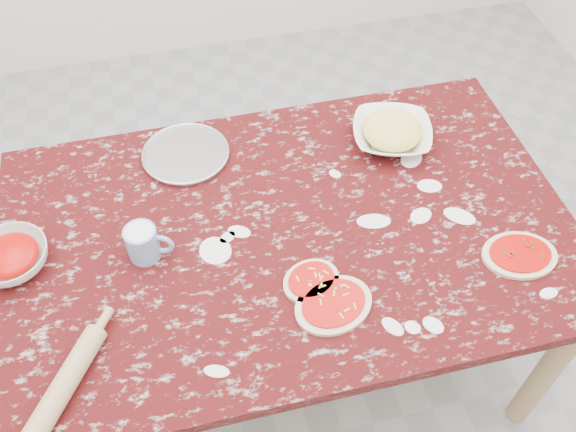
# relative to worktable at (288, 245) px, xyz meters

# --- Properties ---
(ground) EXTENTS (4.00, 4.00, 0.00)m
(ground) POSITION_rel_worktable_xyz_m (0.00, 0.00, -0.67)
(ground) COLOR gray
(worktable) EXTENTS (1.60, 1.00, 0.75)m
(worktable) POSITION_rel_worktable_xyz_m (0.00, 0.00, 0.00)
(worktable) COLOR #37090A
(worktable) RESTS_ON ground
(pizza_tray) EXTENTS (0.27, 0.27, 0.01)m
(pizza_tray) POSITION_rel_worktable_xyz_m (-0.24, 0.35, 0.09)
(pizza_tray) COLOR #B2B2B7
(pizza_tray) RESTS_ON worktable
(sauce_bowl) EXTENTS (0.22, 0.22, 0.06)m
(sauce_bowl) POSITION_rel_worktable_xyz_m (-0.74, 0.05, 0.11)
(sauce_bowl) COLOR white
(sauce_bowl) RESTS_ON worktable
(cheese_bowl) EXTENTS (0.30, 0.30, 0.06)m
(cheese_bowl) POSITION_rel_worktable_xyz_m (0.40, 0.26, 0.11)
(cheese_bowl) COLOR white
(cheese_bowl) RESTS_ON worktable
(flour_mug) EXTENTS (0.13, 0.09, 0.10)m
(flour_mug) POSITION_rel_worktable_xyz_m (-0.39, -0.00, 0.14)
(flour_mug) COLOR #7292BC
(flour_mug) RESTS_ON worktable
(pizza_left) EXTENTS (0.25, 0.22, 0.02)m
(pizza_left) POSITION_rel_worktable_xyz_m (0.05, -0.28, 0.09)
(pizza_left) COLOR beige
(pizza_left) RESTS_ON worktable
(pizza_mid) EXTENTS (0.19, 0.17, 0.02)m
(pizza_mid) POSITION_rel_worktable_xyz_m (0.02, -0.19, 0.09)
(pizza_mid) COLOR beige
(pizza_mid) RESTS_ON worktable
(pizza_right) EXTENTS (0.22, 0.18, 0.02)m
(pizza_right) POSITION_rel_worktable_xyz_m (0.58, -0.25, 0.09)
(pizza_right) COLOR beige
(pizza_right) RESTS_ON worktable
(rolling_pin) EXTENTS (0.19, 0.26, 0.05)m
(rolling_pin) POSITION_rel_worktable_xyz_m (-0.60, -0.34, 0.11)
(rolling_pin) COLOR tan
(rolling_pin) RESTS_ON worktable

